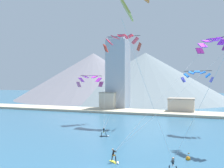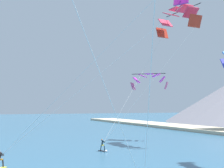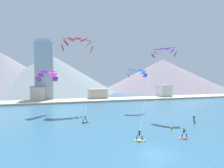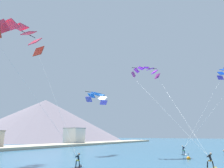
{
  "view_description": "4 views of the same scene",
  "coord_description": "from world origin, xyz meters",
  "px_view_note": "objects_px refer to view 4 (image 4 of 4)",
  "views": [
    {
      "loc": [
        10.16,
        -23.37,
        9.78
      ],
      "look_at": [
        -2.96,
        13.03,
        9.35
      ],
      "focal_mm": 40.0,
      "sensor_mm": 36.0,
      "label": 1
    },
    {
      "loc": [
        30.71,
        2.42,
        5.69
      ],
      "look_at": [
        2.28,
        15.1,
        7.91
      ],
      "focal_mm": 50.0,
      "sensor_mm": 36.0,
      "label": 2
    },
    {
      "loc": [
        -10.89,
        -18.57,
        9.27
      ],
      "look_at": [
        -0.19,
        17.98,
        8.02
      ],
      "focal_mm": 28.0,
      "sensor_mm": 36.0,
      "label": 3
    },
    {
      "loc": [
        -26.04,
        1.37,
        3.54
      ],
      "look_at": [
        3.14,
        18.71,
        11.44
      ],
      "focal_mm": 35.0,
      "sensor_mm": 36.0,
      "label": 4
    }
  ],
  "objects_px": {
    "kitesurfer_near_lead": "(212,164)",
    "kitesurfer_mid_center": "(184,152)",
    "parafoil_kite_near_trail": "(20,34)",
    "parafoil_kite_near_lead": "(146,72)",
    "race_marker_buoy": "(189,158)",
    "parafoil_kite_distant_low_drift": "(97,97)",
    "kitesurfer_near_trail": "(79,163)"
  },
  "relations": [
    {
      "from": "kitesurfer_mid_center",
      "to": "parafoil_kite_near_lead",
      "type": "height_order",
      "value": "parafoil_kite_near_lead"
    },
    {
      "from": "parafoil_kite_near_trail",
      "to": "parafoil_kite_distant_low_drift",
      "type": "xyz_separation_m",
      "value": [
        15.88,
        -3.74,
        -7.75
      ]
    },
    {
      "from": "kitesurfer_mid_center",
      "to": "parafoil_kite_near_trail",
      "type": "bearing_deg",
      "value": 139.79
    },
    {
      "from": "parafoil_kite_distant_low_drift",
      "to": "kitesurfer_near_trail",
      "type": "bearing_deg",
      "value": -151.73
    },
    {
      "from": "kitesurfer_near_trail",
      "to": "parafoil_kite_distant_low_drift",
      "type": "distance_m",
      "value": 20.27
    },
    {
      "from": "parafoil_kite_distant_low_drift",
      "to": "parafoil_kite_near_lead",
      "type": "bearing_deg",
      "value": -77.7
    },
    {
      "from": "kitesurfer_mid_center",
      "to": "parafoil_kite_near_lead",
      "type": "distance_m",
      "value": 16.08
    },
    {
      "from": "parafoil_kite_near_lead",
      "to": "kitesurfer_near_lead",
      "type": "bearing_deg",
      "value": -134.13
    },
    {
      "from": "parafoil_kite_near_trail",
      "to": "kitesurfer_near_lead",
      "type": "bearing_deg",
      "value": -74.45
    },
    {
      "from": "kitesurfer_near_trail",
      "to": "parafoil_kite_distant_low_drift",
      "type": "height_order",
      "value": "parafoil_kite_distant_low_drift"
    },
    {
      "from": "kitesurfer_mid_center",
      "to": "parafoil_kite_distant_low_drift",
      "type": "height_order",
      "value": "parafoil_kite_distant_low_drift"
    },
    {
      "from": "kitesurfer_mid_center",
      "to": "parafoil_kite_near_trail",
      "type": "relative_size",
      "value": 0.09
    },
    {
      "from": "parafoil_kite_near_lead",
      "to": "race_marker_buoy",
      "type": "distance_m",
      "value": 16.97
    },
    {
      "from": "kitesurfer_near_lead",
      "to": "parafoil_kite_near_lead",
      "type": "bearing_deg",
      "value": 45.87
    },
    {
      "from": "parafoil_kite_distant_low_drift",
      "to": "race_marker_buoy",
      "type": "distance_m",
      "value": 20.1
    },
    {
      "from": "parafoil_kite_near_lead",
      "to": "parafoil_kite_distant_low_drift",
      "type": "height_order",
      "value": "parafoil_kite_near_lead"
    },
    {
      "from": "kitesurfer_near_trail",
      "to": "kitesurfer_near_lead",
      "type": "bearing_deg",
      "value": -63.9
    },
    {
      "from": "parafoil_kite_near_trail",
      "to": "parafoil_kite_distant_low_drift",
      "type": "height_order",
      "value": "parafoil_kite_near_trail"
    },
    {
      "from": "kitesurfer_near_trail",
      "to": "parafoil_kite_near_trail",
      "type": "bearing_deg",
      "value": 92.89
    },
    {
      "from": "kitesurfer_near_lead",
      "to": "kitesurfer_mid_center",
      "type": "relative_size",
      "value": 1.03
    },
    {
      "from": "kitesurfer_near_lead",
      "to": "parafoil_kite_near_lead",
      "type": "distance_m",
      "value": 21.65
    },
    {
      "from": "kitesurfer_near_trail",
      "to": "parafoil_kite_near_trail",
      "type": "relative_size",
      "value": 0.09
    },
    {
      "from": "kitesurfer_near_trail",
      "to": "race_marker_buoy",
      "type": "xyz_separation_m",
      "value": [
        14.52,
        -8.74,
        -0.28
      ]
    },
    {
      "from": "kitesurfer_near_lead",
      "to": "parafoil_kite_near_trail",
      "type": "height_order",
      "value": "parafoil_kite_near_trail"
    },
    {
      "from": "kitesurfer_mid_center",
      "to": "parafoil_kite_near_lead",
      "type": "relative_size",
      "value": 0.12
    },
    {
      "from": "kitesurfer_near_lead",
      "to": "kitesurfer_mid_center",
      "type": "distance_m",
      "value": 16.29
    },
    {
      "from": "kitesurfer_near_trail",
      "to": "parafoil_kite_distant_low_drift",
      "type": "relative_size",
      "value": 0.3
    },
    {
      "from": "kitesurfer_near_trail",
      "to": "kitesurfer_mid_center",
      "type": "relative_size",
      "value": 1.04
    },
    {
      "from": "kitesurfer_near_lead",
      "to": "parafoil_kite_near_trail",
      "type": "xyz_separation_m",
      "value": [
        -6.91,
        24.84,
        18.15
      ]
    },
    {
      "from": "parafoil_kite_distant_low_drift",
      "to": "race_marker_buoy",
      "type": "bearing_deg",
      "value": -92.54
    },
    {
      "from": "kitesurfer_mid_center",
      "to": "parafoil_kite_distant_low_drift",
      "type": "bearing_deg",
      "value": 112.27
    },
    {
      "from": "parafoil_kite_near_trail",
      "to": "parafoil_kite_near_lead",
      "type": "bearing_deg",
      "value": -36.73
    }
  ]
}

